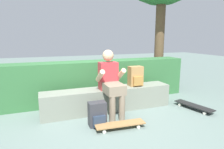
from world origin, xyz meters
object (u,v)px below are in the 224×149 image
Objects in this scene: person_skater at (111,81)px; skateboard_beside_bench at (194,106)px; bench_main at (108,99)px; backpack_on_bench at (136,76)px; skateboard_near_person at (120,124)px; backpack_on_ground at (97,115)px.

skateboard_beside_bench is (1.64, -0.37, -0.57)m from person_skater.
bench_main is at bearing 160.37° from skateboard_beside_bench.
bench_main is 6.42× the size of backpack_on_bench.
bench_main reaches higher than skateboard_near_person.
bench_main is at bearing 179.09° from backpack_on_bench.
bench_main is 0.72m from backpack_on_bench.
person_skater is 1.46× the size of skateboard_beside_bench.
backpack_on_ground is at bearing -124.03° from bench_main.
bench_main is 0.84m from skateboard_near_person.
backpack_on_ground is (-0.40, -0.59, -0.03)m from bench_main.
backpack_on_ground is at bearing -149.55° from backpack_on_bench.
skateboard_beside_bench is at bearing -12.72° from person_skater.
bench_main is at bearing 83.41° from person_skater.
backpack_on_ground is (-0.30, 0.23, 0.12)m from skateboard_near_person.
bench_main is 2.14× the size of person_skater.
bench_main is 6.42× the size of backpack_on_ground.
skateboard_near_person is at bearing -130.11° from backpack_on_bench.
skateboard_beside_bench is 2.06× the size of backpack_on_bench.
skateboard_beside_bench is at bearing -28.91° from backpack_on_bench.
person_skater is 1.48× the size of skateboard_near_person.
skateboard_near_person and skateboard_beside_bench have the same top height.
bench_main reaches higher than backpack_on_ground.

